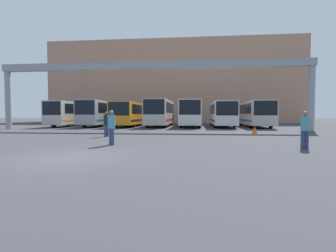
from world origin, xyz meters
TOP-DOWN VIEW (x-y plane):
  - ground_plane at (0.00, 0.00)m, footprint 200.00×200.00m
  - building_backdrop at (0.00, 45.84)m, footprint 48.91×12.00m
  - overhead_gantry at (0.00, 16.93)m, footprint 31.22×0.80m
  - bus_slot_0 at (-11.74, 24.25)m, footprint 2.43×10.26m
  - bus_slot_1 at (-7.83, 24.64)m, footprint 2.56×11.05m
  - bus_slot_2 at (-3.91, 24.74)m, footprint 2.62×11.24m
  - bus_slot_3 at (0.00, 24.50)m, footprint 2.58×10.76m
  - bus_slot_4 at (3.91, 24.41)m, footprint 2.54×10.58m
  - bus_slot_5 at (7.83, 25.07)m, footprint 2.54×11.90m
  - bus_slot_6 at (11.74, 24.17)m, footprint 2.63×10.11m
  - pedestrian_mid_left at (0.32, 3.97)m, footprint 0.37×0.37m
  - pedestrian_near_left at (9.50, 3.46)m, footprint 0.36×0.36m
  - pedestrian_near_center at (-1.66, 8.77)m, footprint 0.36×0.36m
  - traffic_cone at (9.13, 12.00)m, footprint 0.47×0.47m

SIDE VIEW (x-z plane):
  - ground_plane at x=0.00m, z-range 0.00..0.00m
  - traffic_cone at x=9.13m, z-range 0.00..0.64m
  - pedestrian_near_left at x=9.50m, z-range 0.05..1.77m
  - pedestrian_near_center at x=-1.66m, z-range 0.05..1.80m
  - pedestrian_mid_left at x=0.32m, z-range 0.05..1.83m
  - bus_slot_2 at x=-3.91m, z-range 0.24..3.27m
  - bus_slot_5 at x=7.83m, z-range 0.23..3.29m
  - bus_slot_6 at x=11.74m, z-range 0.23..3.32m
  - bus_slot_0 at x=-11.74m, z-range 0.24..3.38m
  - bus_slot_4 at x=3.91m, z-range 0.24..3.47m
  - bus_slot_1 at x=-7.83m, z-range 0.25..3.49m
  - bus_slot_3 at x=0.00m, z-range 0.25..3.55m
  - overhead_gantry at x=0.00m, z-range 2.36..9.14m
  - building_backdrop at x=0.00m, z-range 0.00..15.74m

